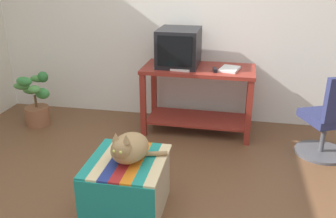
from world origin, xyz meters
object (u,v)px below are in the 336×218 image
Objects in this scene: desk at (198,89)px; keyboard at (173,68)px; cat at (129,148)px; potted_plant at (36,103)px; tv_monitor at (179,48)px; book at (230,69)px; stapler at (215,70)px; office_chair at (330,122)px; ottoman_with_blanket at (128,185)px.

keyboard reaches higher than desk.
cat is 0.67× the size of potted_plant.
potted_plant is at bearing -170.95° from tv_monitor.
stapler is (-0.15, -0.09, 0.01)m from book.
cat is (-0.68, -1.56, -0.22)m from book.
tv_monitor is 0.59× the size of office_chair.
keyboard is 0.61m from book.
ottoman_with_blanket is at bearing -41.68° from potted_plant.
ottoman_with_blanket is at bearing -93.56° from tv_monitor.
tv_monitor is 0.81× the size of potted_plant.
keyboard is (-0.03, -0.18, -0.19)m from tv_monitor.
desk is 1.41× the size of office_chair.
office_chair is (1.70, 1.23, -0.18)m from cat.
ottoman_with_blanket is (-0.13, -1.65, -0.75)m from tv_monitor.
stapler is at bearing -35.49° from desk.
book is 0.29× the size of office_chair.
cat is (-0.10, -1.66, -0.41)m from tv_monitor.
tv_monitor is 1.82m from ottoman_with_blanket.
tv_monitor reaches higher than desk.
desk is at bearing 77.24° from ottoman_with_blanket.
potted_plant is 2.19m from stapler.
desk is 2.39× the size of tv_monitor.
book is at bearing 75.20° from cat.
desk is 0.40m from keyboard.
tv_monitor is at bearing 85.54° from ottoman_with_blanket.
book is (0.58, -0.10, -0.19)m from tv_monitor.
tv_monitor is 0.62m from book.
book reaches higher than keyboard.
tv_monitor is at bearing 8.15° from potted_plant.
keyboard is 0.61× the size of potted_plant.
stapler reaches higher than book.
cat is at bearing -100.27° from book.
office_chair reaches higher than book.
stapler is (0.42, -0.19, -0.18)m from tv_monitor.
keyboard is 0.62× the size of ottoman_with_blanket.
office_chair reaches higher than stapler.
keyboard is at bearing 2.35° from potted_plant.
ottoman_with_blanket is (-0.36, -1.60, -0.29)m from desk.
potted_plant is (-1.71, -0.24, -0.70)m from tv_monitor.
keyboard is 1.75m from potted_plant.
desk is at bearing -10.44° from tv_monitor.
keyboard is 1.58m from ottoman_with_blanket.
desk is at bearing -174.95° from book.
keyboard is at bearing -153.22° from desk.
potted_plant is 0.73× the size of office_chair.
ottoman_with_blanket is (-0.10, -1.47, -0.56)m from keyboard.
book is 0.40× the size of potted_plant.
book reaches higher than desk.
keyboard is (-0.27, -0.13, 0.26)m from desk.
book is at bearing 19.74° from stapler.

